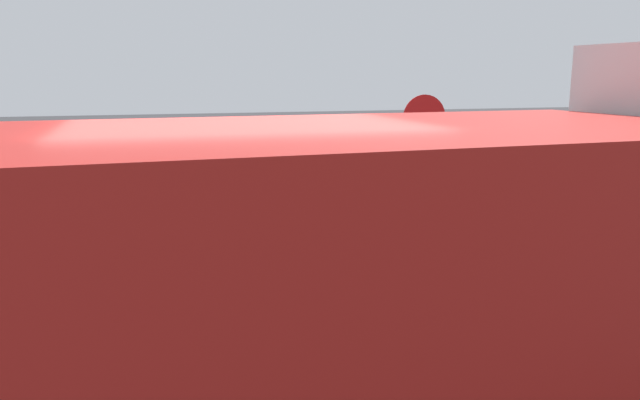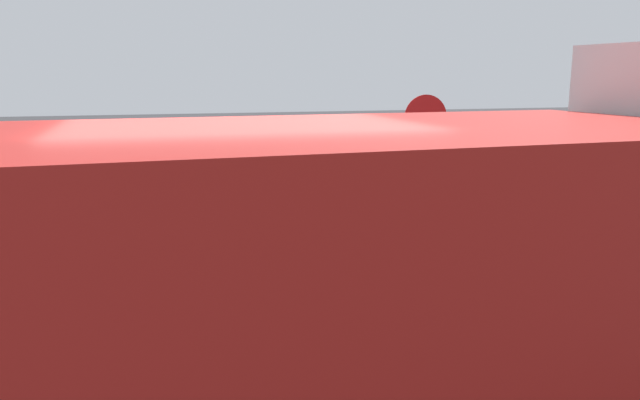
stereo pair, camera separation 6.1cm
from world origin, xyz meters
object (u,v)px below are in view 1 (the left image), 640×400
Objects in this scene: dump_truck_red at (532,228)px; stop_sign at (423,137)px; fire_hydrant at (213,206)px; loose_tire at (207,202)px.

stop_sign is at bearing 72.35° from dump_truck_red.
stop_sign is 5.76m from dump_truck_red.
dump_truck_red is at bearing -74.95° from fire_hydrant.
loose_tire is 6.41m from dump_truck_red.
loose_tire reaches higher than fire_hydrant.
dump_truck_red is (1.67, -6.22, 1.01)m from fire_hydrant.
stop_sign reaches higher than fire_hydrant.
loose_tire is 3.72m from stop_sign.
loose_tire is at bearing 106.32° from dump_truck_red.
stop_sign is 0.32× the size of dump_truck_red.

